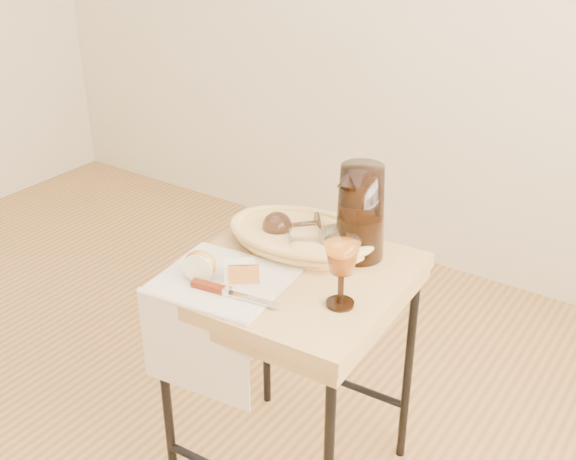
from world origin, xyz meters
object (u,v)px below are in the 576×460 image
Objects in this scene: wine_goblet at (341,273)px; bread_basket at (301,238)px; tea_towel at (223,280)px; goblet_lying_b at (314,239)px; side_table at (292,381)px; table_knife at (231,292)px; pitcher at (360,212)px; apple_half at (200,264)px; goblet_lying_a at (295,225)px.

bread_basket is at bearing 141.33° from wine_goblet.
goblet_lying_b is at bearing 55.80° from tea_towel.
tea_towel reaches higher than side_table.
tea_towel is 0.08m from table_knife.
table_knife is at bearing -106.13° from side_table.
pitcher reaches higher than table_knife.
tea_towel is at bearing -130.99° from side_table.
goblet_lying_b is at bearing 34.25° from apple_half.
wine_goblet is (0.22, -0.17, 0.05)m from bread_basket.
pitcher is 1.32× the size of table_knife.
pitcher is at bearing 109.36° from wine_goblet.
wine_goblet is at bearing 96.19° from goblet_lying_a.
apple_half is at bearing -119.90° from bread_basket.
side_table is 0.45m from wine_goblet.
tea_towel is 0.25m from bread_basket.
tea_towel is 0.25m from goblet_lying_b.
goblet_lying_b is 0.57× the size of table_knife.
pitcher is (0.20, 0.29, 0.12)m from tea_towel.
goblet_lying_b is 0.29m from apple_half.
apple_half is (-0.33, -0.09, -0.04)m from wine_goblet.
tea_towel is 0.26m from goblet_lying_a.
wine_goblet is 0.25m from table_knife.
apple_half is (-0.25, -0.31, -0.08)m from pitcher.
side_table is at bearing -73.73° from bread_basket.
side_table is 0.39m from goblet_lying_b.
bread_basket is 0.04m from goblet_lying_a.
side_table is 0.39m from table_knife.
side_table is 2.28× the size of tea_towel.
bread_basket is (-0.05, 0.11, 0.36)m from side_table.
side_table is at bearing 21.59° from apple_half.
pitcher is (0.14, 0.05, 0.09)m from bread_basket.
goblet_lying_a is at bearing 178.34° from pitcher.
bread_basket is at bearing 45.19° from apple_half.
goblet_lying_a reaches higher than side_table.
wine_goblet reaches higher than tea_towel.
table_knife is at bearing -44.79° from tea_towel.
side_table is 1.92× the size of bread_basket.
wine_goblet is (0.28, 0.06, 0.08)m from tea_towel.
pitcher reaches higher than side_table.
bread_basket is 0.28m from apple_half.
goblet_lying_b is 0.13m from pitcher.
bread_basket is 4.51× the size of apple_half.
pitcher reaches higher than goblet_lying_a.
goblet_lying_a reaches higher than goblet_lying_b.
pitcher is (0.17, 0.03, 0.07)m from goblet_lying_a.
table_knife is (-0.00, -0.29, -0.01)m from bread_basket.
goblet_lying_b is 0.27m from table_knife.
tea_towel is 1.04× the size of pitcher.
bread_basket is 0.29m from table_knife.
wine_goblet is at bearing 6.39° from tea_towel.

